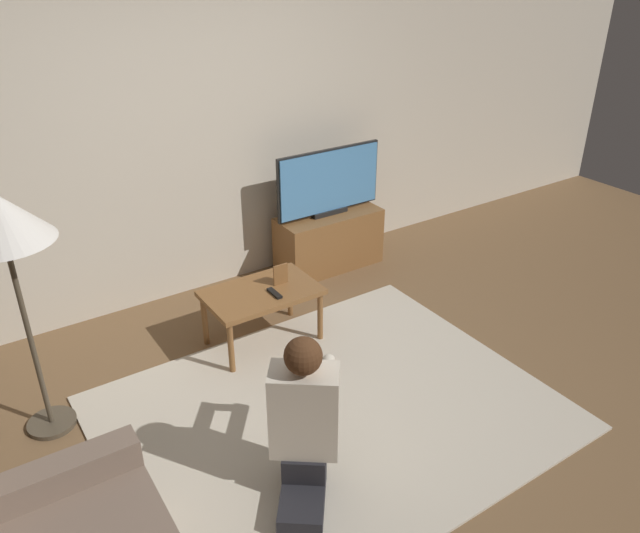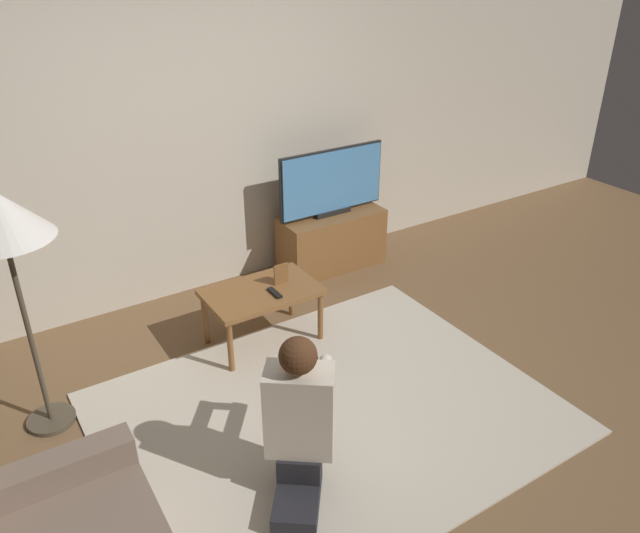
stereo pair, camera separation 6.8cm
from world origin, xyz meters
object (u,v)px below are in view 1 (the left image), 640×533
Objects in this scene: coffee_table at (262,297)px; floor_lamp at (1,227)px; tv at (329,182)px; person_kneeling at (304,418)px.

floor_lamp is at bearing -177.40° from coffee_table.
tv is 1.33m from coffee_table.
tv reaches higher than person_kneeling.
floor_lamp is (-2.52, -0.78, 0.50)m from tv.
coffee_table is 1.39m from person_kneeling.
person_kneeling reaches higher than coffee_table.
tv is at bearing -89.95° from person_kneeling.
tv reaches higher than coffee_table.
floor_lamp is at bearing -13.90° from person_kneeling.
tv is 2.55m from person_kneeling.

